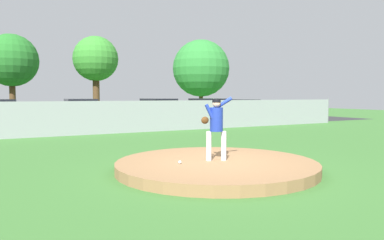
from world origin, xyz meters
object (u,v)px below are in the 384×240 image
parked_car_slate (0,115)px  traffic_cone_orange (55,127)px  baseball (180,162)px  parked_car_champagne (241,111)px  parked_car_charcoal (159,112)px  parked_car_navy (208,111)px  pitcher_youth (216,123)px  parked_car_silver (81,114)px

parked_car_slate → traffic_cone_orange: bearing=-46.7°
baseball → parked_car_champagne: bearing=49.3°
parked_car_champagne → parked_car_charcoal: (-6.55, 0.09, 0.04)m
parked_car_navy → pitcher_youth: bearing=-120.6°
parked_car_slate → traffic_cone_orange: 3.64m
parked_car_silver → parked_car_navy: 8.80m
parked_car_silver → parked_car_slate: 4.27m
parked_car_silver → parked_car_champagne: bearing=-1.2°
parked_car_slate → parked_car_champagne: 15.76m
pitcher_youth → parked_car_silver: size_ratio=0.36×
pitcher_youth → parked_car_slate: pitcher_youth is taller
baseball → parked_car_silver: size_ratio=0.02×
parked_car_slate → parked_car_champagne: bearing=-2.3°
parked_car_champagne → parked_car_slate: bearing=177.7°
parked_car_navy → traffic_cone_orange: (-10.58, -2.20, -0.54)m
pitcher_youth → parked_car_navy: 16.83m
pitcher_youth → parked_car_charcoal: bearing=71.8°
parked_car_navy → parked_car_champagne: size_ratio=1.07×
parked_car_charcoal → traffic_cone_orange: 7.06m
pitcher_youth → parked_car_navy: pitcher_youth is taller
parked_car_navy → traffic_cone_orange: parked_car_navy is taller
pitcher_youth → parked_car_champagne: bearing=51.7°
parked_car_silver → parked_car_slate: size_ratio=0.93×
baseball → parked_car_charcoal: size_ratio=0.02×
pitcher_youth → baseball: (-0.98, 0.04, -0.91)m
baseball → parked_car_navy: (9.55, 14.44, 0.52)m
parked_car_silver → parked_car_navy: parked_car_silver is taller
parked_car_silver → baseball: bearing=-93.0°
parked_car_silver → parked_car_slate: (-4.25, 0.39, 0.00)m
parked_car_charcoal → baseball: bearing=-111.7°
baseball → parked_car_slate: size_ratio=0.02×
parked_car_slate → parked_car_charcoal: 9.21m
pitcher_youth → traffic_cone_orange: bearing=99.3°
baseball → parked_car_slate: parked_car_slate is taller
pitcher_youth → parked_car_navy: size_ratio=0.33×
baseball → parked_car_champagne: 18.78m
parked_car_silver → traffic_cone_orange: (-1.78, -2.23, -0.54)m
baseball → parked_car_slate: (-3.50, 14.87, 0.52)m
pitcher_youth → traffic_cone_orange: size_ratio=2.89×
parked_car_silver → parked_car_slate: bearing=174.8°
baseball → parked_car_slate: 15.28m
pitcher_youth → parked_car_slate: bearing=106.7°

